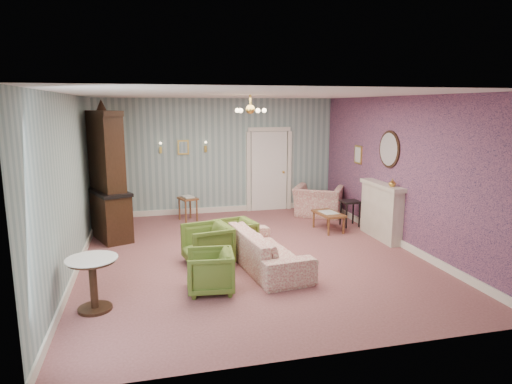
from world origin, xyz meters
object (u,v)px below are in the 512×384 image
object	(u,v)px
wingback_chair	(319,196)
coffee_table	(328,221)
olive_chair_a	(210,269)
fireplace	(381,211)
olive_chair_c	(235,235)
sofa_chintz	(266,243)
side_table_black	(350,213)
olive_chair_b	(207,243)
pedestal_table	(93,284)
dresser	(104,171)

from	to	relation	value
wingback_chair	coffee_table	distance (m)	1.40
olive_chair_a	fireplace	world-z (taller)	fireplace
fireplace	olive_chair_a	bearing A→B (deg)	-153.92
olive_chair_c	coffee_table	size ratio (longest dim) A/B	0.84
wingback_chair	olive_chair_c	bearing A→B (deg)	73.79
sofa_chintz	side_table_black	bearing A→B (deg)	-57.65
fireplace	sofa_chintz	bearing A→B (deg)	-158.81
olive_chair_a	fireplace	size ratio (longest dim) A/B	0.49
olive_chair_b	pedestal_table	size ratio (longest dim) A/B	1.04
olive_chair_a	fireplace	xyz separation A→B (m)	(3.82, 1.87, 0.24)
olive_chair_b	olive_chair_c	xyz separation A→B (m)	(0.59, 0.48, -0.04)
olive_chair_b	wingback_chair	distance (m)	4.23
dresser	side_table_black	distance (m)	5.43
olive_chair_a	pedestal_table	size ratio (longest dim) A/B	0.92
olive_chair_a	fireplace	distance (m)	4.26
pedestal_table	olive_chair_b	bearing A→B (deg)	39.62
fireplace	wingback_chair	bearing A→B (deg)	104.12
sofa_chintz	pedestal_table	world-z (taller)	sofa_chintz
dresser	coffee_table	distance (m)	4.88
olive_chair_a	pedestal_table	distance (m)	1.62
sofa_chintz	pedestal_table	size ratio (longest dim) A/B	2.91
sofa_chintz	olive_chair_b	bearing A→B (deg)	61.58
olive_chair_a	fireplace	bearing A→B (deg)	121.90
sofa_chintz	coffee_table	size ratio (longest dim) A/B	2.65
sofa_chintz	coffee_table	world-z (taller)	sofa_chintz
olive_chair_a	sofa_chintz	bearing A→B (deg)	132.65
olive_chair_b	side_table_black	xyz separation A→B (m)	(3.49, 1.69, -0.09)
olive_chair_b	dresser	size ratio (longest dim) A/B	0.28
olive_chair_b	pedestal_table	world-z (taller)	olive_chair_b
pedestal_table	dresser	bearing A→B (deg)	91.46
olive_chair_b	coffee_table	world-z (taller)	olive_chair_b
sofa_chintz	side_table_black	xyz separation A→B (m)	(2.53, 2.07, -0.12)
coffee_table	fireplace	bearing A→B (deg)	-43.24
coffee_table	side_table_black	distance (m)	0.67
olive_chair_b	dresser	bearing A→B (deg)	-151.90
dresser	side_table_black	size ratio (longest dim) A/B	4.65
olive_chair_b	side_table_black	distance (m)	3.88
dresser	fireplace	bearing A→B (deg)	-37.13
sofa_chintz	coffee_table	distance (m)	2.66
wingback_chair	side_table_black	distance (m)	1.18
wingback_chair	olive_chair_b	bearing A→B (deg)	73.33
fireplace	side_table_black	xyz separation A→B (m)	(-0.21, 1.01, -0.28)
olive_chair_a	dresser	distance (m)	3.91
wingback_chair	pedestal_table	world-z (taller)	wingback_chair
olive_chair_c	coffee_table	distance (m)	2.49
sofa_chintz	pedestal_table	bearing A→B (deg)	104.47
olive_chair_c	sofa_chintz	distance (m)	0.94
olive_chair_c	wingback_chair	xyz separation A→B (m)	(2.58, 2.32, 0.16)
fireplace	coffee_table	bearing A→B (deg)	136.76
sofa_chintz	dresser	world-z (taller)	dresser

